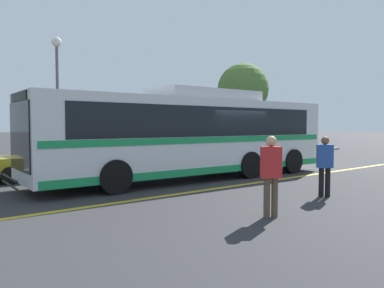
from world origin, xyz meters
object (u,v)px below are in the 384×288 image
Objects in this scene: parked_car_1 at (43,160)px; pedestrian_1 at (271,171)px; street_lamp at (57,78)px; tree_1 at (243,89)px; transit_bus at (192,134)px; pedestrian_0 at (325,163)px.

pedestrian_1 reaches higher than parked_car_1.
parked_car_1 is 2.54× the size of pedestrian_1.
street_lamp reaches higher than pedestrian_1.
street_lamp is 0.88× the size of tree_1.
parked_car_1 is 0.65× the size of tree_1.
transit_bus is 16.60m from tree_1.
pedestrian_1 is at bearing -170.47° from parked_car_1.
transit_bus is 6.17m from pedestrian_1.
tree_1 reaches higher than pedestrian_0.
pedestrian_0 reaches higher than parked_car_1.
tree_1 is (17.36, 6.15, 4.14)m from parked_car_1.
street_lamp is at bearing 23.30° from transit_bus.
street_lamp is at bearing -30.43° from parked_car_1.
tree_1 is (12.47, 14.82, 3.89)m from pedestrian_0.
street_lamp reaches higher than transit_bus.
pedestrian_0 is 12.68m from street_lamp.
tree_1 is (15.48, 15.38, 3.83)m from pedestrian_1.
parked_car_1 is 5.02m from street_lamp.
tree_1 is (13.06, 9.74, 3.16)m from transit_bus.
tree_1 is at bearing -82.99° from pedestrian_0.
pedestrian_0 is 0.95× the size of pedestrian_1.
street_lamp is at bearing 125.31° from pedestrian_1.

